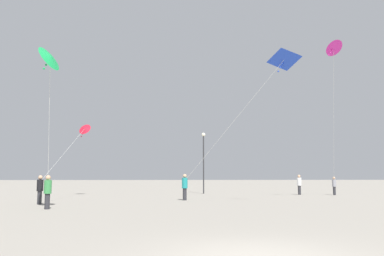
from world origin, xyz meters
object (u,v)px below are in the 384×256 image
at_px(person_in_white, 299,184).
at_px(kite_crimson_diamond, 84,129).
at_px(kite_emerald_diamond, 50,58).
at_px(kite_magenta_diamond, 334,48).
at_px(person_in_green, 48,190).
at_px(person_in_grey, 334,185).
at_px(kite_cobalt_delta, 283,62).
at_px(lamppost_east, 204,153).
at_px(person_in_teal, 185,186).
at_px(person_in_black, 40,188).

height_order(person_in_white, kite_crimson_diamond, kite_crimson_diamond).
distance_m(kite_crimson_diamond, kite_emerald_diamond, 15.21).
bearing_deg(kite_magenta_diamond, person_in_green, -159.33).
bearing_deg(kite_crimson_diamond, person_in_green, -85.88).
xyz_separation_m(person_in_white, kite_crimson_diamond, (-18.61, -1.27, 4.57)).
bearing_deg(kite_emerald_diamond, kite_crimson_diamond, 95.18).
bearing_deg(person_in_grey, kite_emerald_diamond, -45.81).
xyz_separation_m(person_in_white, kite_cobalt_delta, (-4.90, -12.40, 7.42)).
xyz_separation_m(person_in_green, person_in_grey, (20.46, 13.48, -0.07)).
bearing_deg(kite_crimson_diamond, lamppost_east, 20.31).
bearing_deg(person_in_grey, person_in_white, -100.86).
distance_m(person_in_teal, person_in_black, 9.30).
xyz_separation_m(person_in_grey, kite_crimson_diamond, (-21.40, -0.39, 4.66)).
xyz_separation_m(person_in_teal, kite_cobalt_delta, (5.57, -4.97, 7.40)).
relative_size(person_in_teal, lamppost_east, 0.31).
height_order(person_in_teal, person_in_grey, person_in_teal).
xyz_separation_m(person_in_white, person_in_black, (-19.12, -10.84, -0.03)).
bearing_deg(person_in_teal, kite_emerald_diamond, 135.40).
distance_m(person_in_teal, lamppost_east, 10.62).
bearing_deg(person_in_green, person_in_black, -128.53).
bearing_deg(kite_magenta_diamond, person_in_black, -170.44).
height_order(kite_cobalt_delta, kite_emerald_diamond, kite_cobalt_delta).
bearing_deg(kite_emerald_diamond, person_in_teal, 52.67).
xyz_separation_m(person_in_teal, kite_crimson_diamond, (-8.15, 6.17, 4.55)).
relative_size(person_in_black, lamppost_east, 0.30).
bearing_deg(person_in_black, lamppost_east, 31.46).
xyz_separation_m(kite_emerald_diamond, lamppost_east, (9.00, 18.90, -3.42)).
distance_m(person_in_black, kite_crimson_diamond, 10.63).
xyz_separation_m(person_in_white, person_in_grey, (2.79, -0.87, -0.10)).
bearing_deg(kite_crimson_diamond, kite_magenta_diamond, -18.38).
bearing_deg(kite_emerald_diamond, lamppost_east, 64.54).
bearing_deg(kite_cobalt_delta, kite_crimson_diamond, 140.91).
bearing_deg(person_in_green, lamppost_east, 179.91).
bearing_deg(kite_magenta_diamond, lamppost_east, 130.28).
bearing_deg(person_in_white, person_in_teal, 26.88).
bearing_deg(person_in_black, person_in_grey, 4.96).
distance_m(person_in_black, kite_magenta_diamond, 22.09).
bearing_deg(lamppost_east, kite_emerald_diamond, -115.46).
distance_m(person_in_teal, kite_magenta_diamond, 14.64).
bearing_deg(person_in_white, kite_crimson_diamond, -4.63).
height_order(person_in_white, kite_cobalt_delta, kite_cobalt_delta).
relative_size(person_in_green, person_in_white, 0.97).
distance_m(kite_magenta_diamond, lamppost_east, 15.06).
xyz_separation_m(person_in_teal, person_in_black, (-8.66, -3.40, -0.05)).
height_order(person_in_green, kite_emerald_diamond, kite_emerald_diamond).
bearing_deg(person_in_white, person_in_green, 30.57).
height_order(person_in_white, kite_magenta_diamond, kite_magenta_diamond).
height_order(kite_magenta_diamond, lamppost_east, kite_magenta_diamond).
bearing_deg(kite_cobalt_delta, person_in_black, 173.72).
bearing_deg(person_in_green, person_in_white, 158.10).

